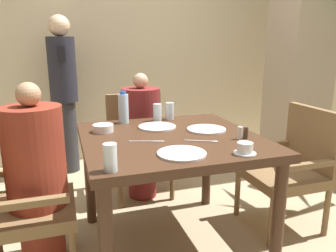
# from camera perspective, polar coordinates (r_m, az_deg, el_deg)

# --- Properties ---
(ground_plane) EXTENTS (16.00, 16.00, 0.00)m
(ground_plane) POSITION_cam_1_polar(r_m,az_deg,el_deg) (2.31, 0.43, -19.96)
(ground_plane) COLOR tan
(wall_back) EXTENTS (8.00, 0.06, 2.80)m
(wall_back) POSITION_cam_1_polar(r_m,az_deg,el_deg) (3.79, -9.11, 15.51)
(wall_back) COLOR beige
(wall_back) RESTS_ON ground_plane
(pillar_stone) EXTENTS (0.50, 0.50, 2.70)m
(pillar_stone) POSITION_cam_1_polar(r_m,az_deg,el_deg) (3.69, 22.26, 13.95)
(pillar_stone) COLOR tan
(pillar_stone) RESTS_ON ground_plane
(dining_table) EXTENTS (1.05, 1.05, 0.75)m
(dining_table) POSITION_cam_1_polar(r_m,az_deg,el_deg) (2.02, 0.46, -4.46)
(dining_table) COLOR #422819
(dining_table) RESTS_ON ground_plane
(chair_left_side) EXTENTS (0.50, 0.50, 0.86)m
(chair_left_side) POSITION_cam_1_polar(r_m,az_deg,el_deg) (2.02, -25.55, -11.56)
(chair_left_side) COLOR brown
(chair_left_side) RESTS_ON ground_plane
(diner_in_left_chair) EXTENTS (0.32, 0.32, 1.10)m
(diner_in_left_chair) POSITION_cam_1_polar(r_m,az_deg,el_deg) (1.96, -21.82, -8.73)
(diner_in_left_chair) COLOR maroon
(diner_in_left_chair) RESTS_ON ground_plane
(chair_far_side) EXTENTS (0.50, 0.50, 0.86)m
(chair_far_side) POSITION_cam_1_polar(r_m,az_deg,el_deg) (2.92, -5.24, -2.45)
(chair_far_side) COLOR brown
(chair_far_side) RESTS_ON ground_plane
(diner_in_far_chair) EXTENTS (0.32, 0.32, 1.07)m
(diner_in_far_chair) POSITION_cam_1_polar(r_m,az_deg,el_deg) (2.76, -4.64, -1.63)
(diner_in_far_chair) COLOR maroon
(diner_in_far_chair) RESTS_ON ground_plane
(chair_right_side) EXTENTS (0.50, 0.50, 0.86)m
(chair_right_side) POSITION_cam_1_polar(r_m,az_deg,el_deg) (2.51, 20.80, -6.12)
(chair_right_side) COLOR brown
(chair_right_side) RESTS_ON ground_plane
(standing_host) EXTENTS (0.27, 0.30, 1.57)m
(standing_host) POSITION_cam_1_polar(r_m,az_deg,el_deg) (3.43, -17.66, 5.86)
(standing_host) COLOR #2D2D33
(standing_host) RESTS_ON ground_plane
(plate_main_left) EXTENTS (0.25, 0.25, 0.01)m
(plate_main_left) POSITION_cam_1_polar(r_m,az_deg,el_deg) (2.13, 6.70, -0.58)
(plate_main_left) COLOR white
(plate_main_left) RESTS_ON dining_table
(plate_main_right) EXTENTS (0.25, 0.25, 0.01)m
(plate_main_right) POSITION_cam_1_polar(r_m,az_deg,el_deg) (2.19, -1.91, -0.13)
(plate_main_right) COLOR white
(plate_main_right) RESTS_ON dining_table
(plate_dessert_center) EXTENTS (0.25, 0.25, 0.01)m
(plate_dessert_center) POSITION_cam_1_polar(r_m,az_deg,el_deg) (1.66, 2.41, -4.80)
(plate_dessert_center) COLOR white
(plate_dessert_center) RESTS_ON dining_table
(teacup_with_saucer) EXTENTS (0.12, 0.12, 0.06)m
(teacup_with_saucer) POSITION_cam_1_polar(r_m,az_deg,el_deg) (1.70, 13.25, -3.91)
(teacup_with_saucer) COLOR white
(teacup_with_saucer) RESTS_ON dining_table
(bowl_small) EXTENTS (0.13, 0.13, 0.05)m
(bowl_small) POSITION_cam_1_polar(r_m,az_deg,el_deg) (2.12, -11.24, -0.37)
(bowl_small) COLOR white
(bowl_small) RESTS_ON dining_table
(water_bottle) EXTENTS (0.07, 0.07, 0.23)m
(water_bottle) POSITION_cam_1_polar(r_m,az_deg,el_deg) (2.32, -7.78, 3.08)
(water_bottle) COLOR silver
(water_bottle) RESTS_ON dining_table
(glass_tall_near) EXTENTS (0.06, 0.06, 0.13)m
(glass_tall_near) POSITION_cam_1_polar(r_m,az_deg,el_deg) (1.45, -10.03, -5.43)
(glass_tall_near) COLOR silver
(glass_tall_near) RESTS_ON dining_table
(glass_tall_mid) EXTENTS (0.06, 0.06, 0.13)m
(glass_tall_mid) POSITION_cam_1_polar(r_m,az_deg,el_deg) (2.41, 0.30, 2.61)
(glass_tall_mid) COLOR silver
(glass_tall_mid) RESTS_ON dining_table
(glass_tall_far) EXTENTS (0.06, 0.06, 0.13)m
(glass_tall_far) POSITION_cam_1_polar(r_m,az_deg,el_deg) (2.37, -1.87, 2.37)
(glass_tall_far) COLOR silver
(glass_tall_far) RESTS_ON dining_table
(salt_shaker) EXTENTS (0.03, 0.03, 0.07)m
(salt_shaker) POSITION_cam_1_polar(r_m,az_deg,el_deg) (1.96, 12.40, -1.18)
(salt_shaker) COLOR white
(salt_shaker) RESTS_ON dining_table
(pepper_shaker) EXTENTS (0.03, 0.03, 0.07)m
(pepper_shaker) POSITION_cam_1_polar(r_m,az_deg,el_deg) (1.98, 13.38, -1.13)
(pepper_shaker) COLOR #4C3D2D
(pepper_shaker) RESTS_ON dining_table
(fork_beside_plate) EXTENTS (0.18, 0.10, 0.00)m
(fork_beside_plate) POSITION_cam_1_polar(r_m,az_deg,el_deg) (1.89, 6.36, -2.63)
(fork_beside_plate) COLOR silver
(fork_beside_plate) RESTS_ON dining_table
(knife_beside_plate) EXTENTS (0.20, 0.07, 0.00)m
(knife_beside_plate) POSITION_cam_1_polar(r_m,az_deg,el_deg) (1.88, -3.44, -2.68)
(knife_beside_plate) COLOR silver
(knife_beside_plate) RESTS_ON dining_table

